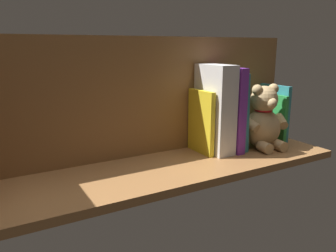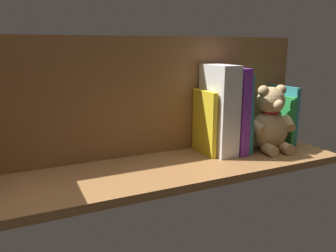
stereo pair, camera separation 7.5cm
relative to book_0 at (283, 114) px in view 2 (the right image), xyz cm
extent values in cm
cube|color=#9E6B3D|center=(45.95, 4.72, -10.91)|extent=(104.83, 29.21, 2.20)
cube|color=brown|center=(45.95, -7.64, 8.03)|extent=(104.83, 1.50, 35.68)
cube|color=teal|center=(0.00, 0.00, 0.00)|extent=(1.60, 12.97, 19.63)
cube|color=green|center=(1.94, 0.43, -1.47)|extent=(1.34, 13.83, 16.68)
ellipsoid|color=tan|center=(10.06, 4.85, -3.44)|extent=(13.50, 12.41, 12.75)
sphere|color=tan|center=(10.06, 4.85, 6.22)|extent=(8.77, 8.77, 8.77)
sphere|color=tan|center=(6.80, 5.31, 9.51)|extent=(3.39, 3.39, 3.39)
sphere|color=tan|center=(13.31, 4.40, 9.51)|extent=(3.39, 3.39, 3.39)
sphere|color=#DBB77F|center=(10.58, 8.54, 5.57)|extent=(3.39, 3.39, 3.39)
cylinder|color=tan|center=(4.28, 7.27, -1.21)|extent=(5.58, 6.93, 4.72)
cylinder|color=tan|center=(16.28, 5.59, -1.21)|extent=(4.23, 6.75, 4.72)
cylinder|color=tan|center=(7.97, 10.62, -8.12)|extent=(4.02, 5.20, 3.39)
cylinder|color=tan|center=(13.65, 9.82, -8.12)|extent=(4.02, 5.20, 3.39)
torus|color=red|center=(10.06, 4.85, 2.74)|extent=(6.57, 6.57, 1.00)
cube|color=teal|center=(19.13, 0.33, 2.55)|extent=(2.46, 13.63, 24.76)
cube|color=purple|center=(21.79, 0.87, 3.42)|extent=(2.84, 14.72, 26.47)
cube|color=silver|center=(26.83, 0.69, 3.90)|extent=(6.31, 14.15, 27.42)
cube|color=yellow|center=(31.23, -0.41, 0.04)|extent=(1.63, 12.15, 19.71)
camera|label=1|loc=(90.30, 82.59, 23.14)|focal=35.79mm
camera|label=2|loc=(83.68, 86.01, 23.14)|focal=35.79mm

